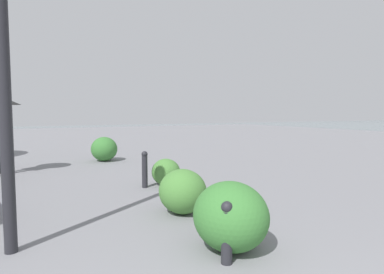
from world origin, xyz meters
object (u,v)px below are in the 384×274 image
lamppost (1,4)px  bollard_near (227,231)px  pedestrian (0,113)px  bollard_mid (145,169)px

lamppost → bollard_near: (-1.38, -2.04, -2.43)m
pedestrian → bollard_near: 7.43m
lamppost → bollard_near: lamppost is taller
bollard_near → bollard_mid: bollard_mid is taller
pedestrian → bollard_mid: size_ratio=2.58×
lamppost → bollard_mid: bearing=-45.8°
pedestrian → bollard_near: size_ratio=3.01×
lamppost → pedestrian: bearing=3.6°
lamppost → pedestrian: size_ratio=2.07×
bollard_near → bollard_mid: size_ratio=0.86×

